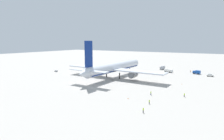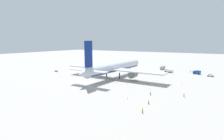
{
  "view_description": "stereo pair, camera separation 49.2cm",
  "coord_description": "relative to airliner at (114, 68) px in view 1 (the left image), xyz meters",
  "views": [
    {
      "loc": [
        -107.65,
        -62.13,
        23.9
      ],
      "look_at": [
        0.2,
        2.64,
        4.72
      ],
      "focal_mm": 30.45,
      "sensor_mm": 36.0,
      "label": 1
    },
    {
      "loc": [
        -107.4,
        -62.55,
        23.9
      ],
      "look_at": [
        0.2,
        2.64,
        4.72
      ],
      "focal_mm": 30.45,
      "sensor_mm": 36.0,
      "label": 2
    }
  ],
  "objects": [
    {
      "name": "baggage_cart_0",
      "position": [
        -2.33,
        51.77,
        -5.9
      ],
      "size": [
        1.96,
        3.3,
        1.41
      ],
      "color": "gray",
      "rests_on": "ground"
    },
    {
      "name": "ground_worker_0",
      "position": [
        -22.04,
        -48.05,
        -5.84
      ],
      "size": [
        0.5,
        0.5,
        1.64
      ],
      "color": "#3F3F47",
      "rests_on": "ground"
    },
    {
      "name": "airliner",
      "position": [
        0.0,
        0.0,
        0.0
      ],
      "size": [
        68.81,
        69.97,
        24.11
      ],
      "color": "silver",
      "rests_on": "ground"
    },
    {
      "name": "service_truck_1",
      "position": [
        53.04,
        -16.67,
        -5.1
      ],
      "size": [
        6.33,
        3.16,
        2.85
      ],
      "color": "#999EA5",
      "rests_on": "ground"
    },
    {
      "name": "traffic_cone_0",
      "position": [
        28.5,
        33.73,
        -6.4
      ],
      "size": [
        0.36,
        0.36,
        0.55
      ],
      "primitive_type": "cone",
      "color": "orange",
      "rests_on": "ground"
    },
    {
      "name": "service_truck_2",
      "position": [
        43.18,
        -44.88,
        -5.19
      ],
      "size": [
        3.56,
        5.51,
        2.74
      ],
      "color": "#194CA5",
      "rests_on": "ground"
    },
    {
      "name": "ground_plane",
      "position": [
        1.4,
        0.01,
        -6.67
      ],
      "size": [
        600.0,
        600.0,
        0.0
      ],
      "primitive_type": "plane",
      "color": "#ADA8A0"
    },
    {
      "name": "traffic_cone_4",
      "position": [
        2.84,
        -42.25,
        -6.4
      ],
      "size": [
        0.36,
        0.36,
        0.55
      ],
      "primitive_type": "cone",
      "color": "orange",
      "rests_on": "ground"
    },
    {
      "name": "ground_worker_2",
      "position": [
        49.33,
        -39.6,
        -5.83
      ],
      "size": [
        0.42,
        0.42,
        1.66
      ],
      "color": "#3F3F47",
      "rests_on": "ground"
    },
    {
      "name": "traffic_cone_2",
      "position": [
        39.6,
        17.06,
        -6.4
      ],
      "size": [
        0.36,
        0.36,
        0.55
      ],
      "primitive_type": "cone",
      "color": "orange",
      "rests_on": "ground"
    },
    {
      "name": "ground_worker_4",
      "position": [
        -38.8,
        -38.3,
        -5.84
      ],
      "size": [
        0.55,
        0.55,
        1.64
      ],
      "color": "#3F3F47",
      "rests_on": "ground"
    },
    {
      "name": "ground_worker_1",
      "position": [
        -26.7,
        -34.64,
        -5.76
      ],
      "size": [
        0.52,
        0.52,
        1.78
      ],
      "color": "navy",
      "rests_on": "ground"
    },
    {
      "name": "service_truck_0",
      "position": [
        41.24,
        -24.86,
        -5.26
      ],
      "size": [
        5.07,
        7.27,
        2.46
      ],
      "color": "white",
      "rests_on": "ground"
    },
    {
      "name": "service_van",
      "position": [
        37.68,
        -53.9,
        -5.64
      ],
      "size": [
        2.35,
        4.29,
        1.97
      ],
      "color": "white",
      "rests_on": "ground"
    },
    {
      "name": "traffic_cone_3",
      "position": [
        -37.27,
        -28.49,
        -6.4
      ],
      "size": [
        0.36,
        0.36,
        0.55
      ],
      "primitive_type": "cone",
      "color": "orange",
      "rests_on": "ground"
    },
    {
      "name": "ground_worker_3",
      "position": [
        -48.48,
        -39.7,
        -5.77
      ],
      "size": [
        0.56,
        0.56,
        1.77
      ],
      "color": "#3F3F47",
      "rests_on": "ground"
    },
    {
      "name": "traffic_cone_1",
      "position": [
        43.05,
        27.16,
        -6.4
      ],
      "size": [
        0.36,
        0.36,
        0.55
      ],
      "primitive_type": "cone",
      "color": "orange",
      "rests_on": "ground"
    }
  ]
}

